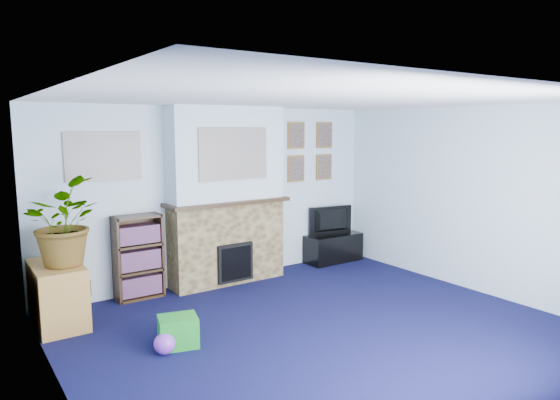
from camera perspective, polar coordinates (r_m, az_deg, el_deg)
floor at (r=5.45m, az=4.74°, el=-14.65°), size 5.00×4.50×0.01m
ceiling at (r=5.03m, az=5.08°, el=11.43°), size 5.00×4.50×0.01m
wall_back at (r=6.97m, az=-6.92°, el=0.63°), size 5.00×0.04×2.40m
wall_front at (r=3.70m, az=27.80°, el=-7.13°), size 5.00×0.04×2.40m
wall_left at (r=4.04m, az=-23.82°, el=-5.63°), size 0.04×4.50×2.40m
wall_right at (r=6.95m, az=21.05°, el=0.12°), size 0.04×4.50×2.40m
chimney_breast at (r=6.79m, az=-6.12°, el=0.31°), size 1.72×0.50×2.40m
collage_main at (r=6.55m, az=-5.32°, el=5.27°), size 1.00×0.03×0.68m
collage_left at (r=6.33m, az=-19.51°, el=4.73°), size 0.90×0.03×0.58m
portrait_tl at (r=7.58m, az=1.85°, el=7.38°), size 0.30×0.03×0.40m
portrait_tr at (r=7.92m, az=5.08°, el=7.39°), size 0.30×0.03×0.40m
portrait_bl at (r=7.60m, az=1.83°, el=3.61°), size 0.30×0.03×0.40m
portrait_br at (r=7.94m, az=5.04°, el=3.78°), size 0.30×0.03×0.40m
tv_stand at (r=8.02m, az=6.11°, el=-5.42°), size 0.93×0.39×0.44m
television at (r=7.95m, az=6.06°, el=-2.35°), size 0.77×0.23×0.44m
bookshelf at (r=6.50m, az=-15.90°, el=-6.47°), size 0.58×0.28×1.05m
sideboard at (r=5.97m, az=-24.08°, el=-9.71°), size 0.48×0.87×0.67m
potted_plant at (r=5.75m, az=-23.96°, el=-2.33°), size 0.72×0.83×0.92m
mantel_clock at (r=6.72m, az=-6.31°, el=0.54°), size 0.10×0.06×0.14m
mantel_candle at (r=6.88m, az=-3.83°, el=0.84°), size 0.05×0.05×0.17m
mantel_teddy at (r=6.51m, az=-10.09°, el=0.16°), size 0.13×0.13×0.13m
mantel_can at (r=7.08m, az=-1.27°, el=0.90°), size 0.06×0.06×0.11m
green_crate at (r=5.14m, az=-11.56°, el=-14.57°), size 0.43×0.38×0.30m
toy_ball at (r=5.02m, az=-13.06°, el=-15.83°), size 0.20×0.20×0.20m
toy_block at (r=5.28m, az=-12.49°, el=-14.31°), size 0.19×0.19×0.23m
toy_tube at (r=5.55m, az=-11.48°, el=-13.57°), size 0.30×0.13×0.17m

